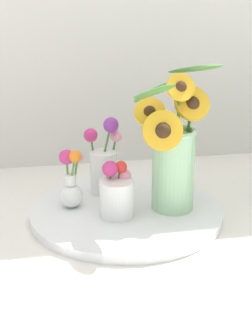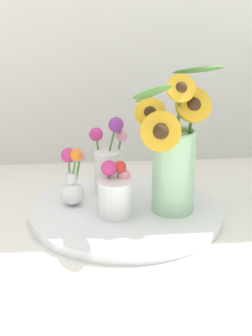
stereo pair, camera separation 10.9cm
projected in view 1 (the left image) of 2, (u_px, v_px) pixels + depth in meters
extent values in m
plane|color=silver|center=(142.00, 231.00, 1.05)|extent=(6.00, 6.00, 0.00)
cylinder|color=silver|center=(126.00, 212.00, 1.12)|extent=(0.46, 0.46, 0.02)
cylinder|color=#99CC9E|center=(173.00, 172.00, 1.09)|extent=(0.10, 0.10, 0.18)
torus|color=#99CC9E|center=(175.00, 132.00, 1.06)|extent=(0.10, 0.10, 0.01)
cylinder|color=#427533|center=(185.00, 149.00, 1.09)|extent=(0.03, 0.02, 0.22)
cylinder|color=gold|center=(192.00, 104.00, 1.05)|extent=(0.09, 0.05, 0.08)
sphere|color=#382314|center=(192.00, 104.00, 1.05)|extent=(0.03, 0.03, 0.03)
cylinder|color=#427533|center=(176.00, 141.00, 1.07)|extent=(0.02, 0.02, 0.25)
cylinder|color=gold|center=(181.00, 87.00, 1.03)|extent=(0.07, 0.04, 0.06)
sphere|color=#382314|center=(181.00, 87.00, 1.03)|extent=(0.03, 0.03, 0.03)
cylinder|color=#427533|center=(161.00, 153.00, 1.08)|extent=(0.06, 0.03, 0.18)
cylinder|color=gold|center=(150.00, 112.00, 1.05)|extent=(0.08, 0.05, 0.08)
sphere|color=#382314|center=(150.00, 112.00, 1.05)|extent=(0.03, 0.03, 0.03)
cylinder|color=#427533|center=(170.00, 163.00, 1.07)|extent=(0.05, 0.06, 0.16)
cylinder|color=gold|center=(163.00, 131.00, 1.01)|extent=(0.11, 0.04, 0.11)
sphere|color=#382314|center=(163.00, 131.00, 1.01)|extent=(0.04, 0.04, 0.04)
ellipsoid|color=#477F38|center=(154.00, 92.00, 0.98)|extent=(0.11, 0.12, 0.06)
ellipsoid|color=#477F38|center=(194.00, 69.00, 1.07)|extent=(0.14, 0.15, 0.04)
ellipsoid|color=#477F38|center=(152.00, 92.00, 1.09)|extent=(0.12, 0.09, 0.05)
cylinder|color=white|center=(117.00, 199.00, 1.06)|extent=(0.08, 0.08, 0.09)
cylinder|color=#427533|center=(110.00, 185.00, 1.07)|extent=(0.01, 0.01, 0.08)
sphere|color=#C6337A|center=(110.00, 169.00, 1.06)|extent=(0.04, 0.04, 0.04)
cylinder|color=#427533|center=(117.00, 189.00, 1.07)|extent=(0.03, 0.03, 0.09)
sphere|color=red|center=(121.00, 167.00, 1.07)|extent=(0.03, 0.03, 0.03)
cylinder|color=#427533|center=(122.00, 191.00, 1.08)|extent=(0.02, 0.02, 0.06)
sphere|color=pink|center=(124.00, 176.00, 1.08)|extent=(0.03, 0.03, 0.03)
sphere|color=white|center=(71.00, 196.00, 1.12)|extent=(0.06, 0.06, 0.06)
cylinder|color=white|center=(71.00, 180.00, 1.10)|extent=(0.03, 0.03, 0.02)
cylinder|color=#568E42|center=(68.00, 176.00, 1.11)|extent=(0.01, 0.03, 0.09)
sphere|color=#C6337A|center=(66.00, 157.00, 1.10)|extent=(0.04, 0.04, 0.04)
cylinder|color=#568E42|center=(75.00, 179.00, 1.13)|extent=(0.02, 0.03, 0.10)
sphere|color=pink|center=(78.00, 157.00, 1.12)|extent=(0.03, 0.03, 0.03)
cylinder|color=#568E42|center=(72.00, 176.00, 1.10)|extent=(0.02, 0.01, 0.10)
sphere|color=orange|center=(75.00, 156.00, 1.08)|extent=(0.03, 0.03, 0.03)
cylinder|color=white|center=(103.00, 172.00, 1.20)|extent=(0.07, 0.07, 0.11)
cylinder|color=#427533|center=(105.00, 151.00, 1.19)|extent=(0.04, 0.02, 0.13)
sphere|color=purple|center=(111.00, 125.00, 1.17)|extent=(0.04, 0.04, 0.04)
cylinder|color=#427533|center=(94.00, 160.00, 1.20)|extent=(0.02, 0.02, 0.13)
sphere|color=#C6337A|center=(91.00, 135.00, 1.19)|extent=(0.04, 0.04, 0.04)
cylinder|color=#427533|center=(112.00, 160.00, 1.21)|extent=(0.03, 0.02, 0.12)
sphere|color=pink|center=(116.00, 136.00, 1.20)|extent=(0.03, 0.03, 0.03)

